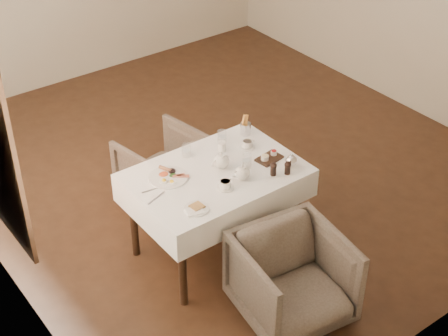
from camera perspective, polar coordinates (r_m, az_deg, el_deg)
The scene contains 20 objects.
table at distance 5.16m, azimuth -0.70°, elevation -1.41°, with size 1.28×0.88×0.75m.
armchair_near at distance 4.84m, azimuth 5.71°, elevation -9.20°, with size 0.71×0.74×0.67m, color #443932.
armchair_far at distance 5.95m, azimuth -4.94°, elevation -0.01°, with size 0.66×0.68×0.61m, color #443932.
breakfast_plate at distance 5.05m, azimuth -4.66°, elevation -0.71°, with size 0.29×0.29×0.04m.
side_plate at distance 4.72m, azimuth -2.33°, elevation -3.44°, with size 0.19×0.18×0.02m.
teapot_centre at distance 5.10m, azimuth -0.25°, elevation 0.66°, with size 0.17×0.13×0.14m, color white, non-canonical shape.
teapot_front at distance 4.99m, azimuth 1.53°, elevation -0.30°, with size 0.16×0.12×0.13m, color white, non-canonical shape.
creamer at distance 5.31m, azimuth -0.19°, elevation 1.78°, with size 0.07×0.07×0.08m, color white.
teacup_near at distance 4.91m, azimuth 0.11°, elevation -1.40°, with size 0.13×0.13×0.06m.
teacup_far at distance 5.36m, azimuth 1.95°, elevation 1.96°, with size 0.12×0.12×0.06m.
glass_left at distance 5.26m, azimuth -3.15°, elevation 1.48°, with size 0.07×0.07×0.10m, color silver.
glass_mid at distance 5.14m, azimuth 1.92°, elevation 0.63°, with size 0.07×0.07×0.10m, color silver.
glass_right at distance 5.41m, azimuth -0.18°, elevation 2.61°, with size 0.07×0.07×0.10m, color silver.
condiment_board at distance 5.24m, azimuth 3.75°, elevation 0.86°, with size 0.21×0.16×0.05m.
pepper_mill_left at distance 5.05m, azimuth 4.12°, elevation -0.06°, with size 0.05×0.05×0.11m, color black, non-canonical shape.
pepper_mill_right at distance 5.07m, azimuth 5.31°, elevation 0.02°, with size 0.05×0.05×0.11m, color black, non-canonical shape.
silver_pot at distance 5.15m, azimuth 5.61°, elevation 0.66°, with size 0.11×0.09×0.11m, color white, non-canonical shape.
fries_cup at distance 5.51m, azimuth 1.81°, elevation 3.53°, with size 0.08×0.08×0.18m.
cutlery_fork at distance 4.94m, azimuth -5.90°, elevation -1.79°, with size 0.01×0.18×0.00m, color silver.
cutlery_knife at distance 4.85m, azimuth -5.64°, elevation -2.50°, with size 0.01×0.18×0.00m, color silver.
Camera 1 is at (-3.26, -4.33, 3.66)m, focal length 55.00 mm.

